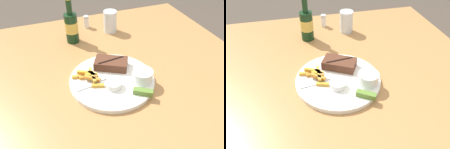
% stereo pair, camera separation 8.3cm
% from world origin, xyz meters
% --- Properties ---
extents(dining_table, '(1.26, 1.23, 0.76)m').
position_xyz_m(dining_table, '(0.00, 0.00, 0.68)').
color(dining_table, '#A87542').
rests_on(dining_table, ground_plane).
extents(dinner_plate, '(0.33, 0.33, 0.02)m').
position_xyz_m(dinner_plate, '(0.00, 0.00, 0.77)').
color(dinner_plate, white).
rests_on(dinner_plate, dining_table).
extents(steak_portion, '(0.15, 0.13, 0.04)m').
position_xyz_m(steak_portion, '(0.02, 0.07, 0.79)').
color(steak_portion, '#512D1E').
rests_on(steak_portion, dinner_plate).
extents(fries_pile, '(0.10, 0.11, 0.02)m').
position_xyz_m(fries_pile, '(-0.08, 0.03, 0.79)').
color(fries_pile, orange).
rests_on(fries_pile, dinner_plate).
extents(coleslaw_cup, '(0.08, 0.08, 0.05)m').
position_xyz_m(coleslaw_cup, '(0.10, -0.05, 0.80)').
color(coleslaw_cup, white).
rests_on(coleslaw_cup, dinner_plate).
extents(dipping_sauce_cup, '(0.06, 0.06, 0.02)m').
position_xyz_m(dipping_sauce_cup, '(-0.01, -0.05, 0.79)').
color(dipping_sauce_cup, silver).
rests_on(dipping_sauce_cup, dinner_plate).
extents(pickle_spear, '(0.07, 0.06, 0.02)m').
position_xyz_m(pickle_spear, '(0.07, -0.12, 0.78)').
color(pickle_spear, '#567A2D').
rests_on(pickle_spear, dinner_plate).
extents(fork_utensil, '(0.13, 0.03, 0.00)m').
position_xyz_m(fork_utensil, '(-0.09, -0.01, 0.78)').
color(fork_utensil, '#B7B7BC').
rests_on(fork_utensil, dinner_plate).
extents(beer_bottle, '(0.06, 0.06, 0.23)m').
position_xyz_m(beer_bottle, '(-0.07, 0.35, 0.84)').
color(beer_bottle, '#143319').
rests_on(beer_bottle, dining_table).
extents(drinking_glass, '(0.07, 0.07, 0.11)m').
position_xyz_m(drinking_glass, '(0.13, 0.39, 0.81)').
color(drinking_glass, silver).
rests_on(drinking_glass, dining_table).
extents(salt_shaker, '(0.03, 0.03, 0.07)m').
position_xyz_m(salt_shaker, '(0.03, 0.47, 0.79)').
color(salt_shaker, white).
rests_on(salt_shaker, dining_table).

